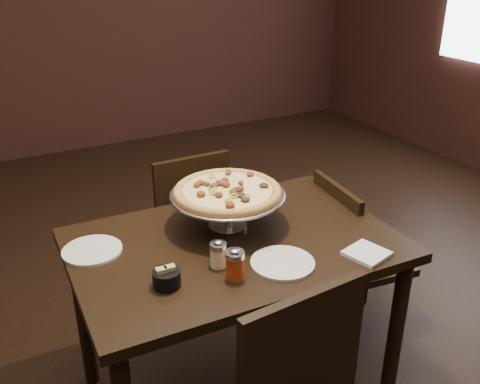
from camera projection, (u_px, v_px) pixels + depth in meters
name	position (u px, v px, depth m)	size (l,w,h in m)	color
room	(272.00, 69.00, 1.78)	(6.04, 7.04, 2.84)	black
dining_table	(235.00, 263.00, 2.07)	(1.24, 0.85, 0.76)	black
pizza_stand	(227.00, 192.00, 2.07)	(0.45, 0.45, 0.19)	#B1B1B8
parmesan_shaker	(218.00, 254.00, 1.85)	(0.06, 0.06, 0.10)	beige
pepper_flake_shaker	(235.00, 264.00, 1.78)	(0.07, 0.07, 0.12)	#992C0D
packet_caddy	(166.00, 278.00, 1.75)	(0.09, 0.09, 0.07)	black
napkin_stack	(367.00, 253.00, 1.93)	(0.14, 0.14, 0.01)	silver
plate_left	(92.00, 250.00, 1.95)	(0.22, 0.22, 0.01)	silver
plate_near	(282.00, 263.00, 1.87)	(0.23, 0.23, 0.01)	silver
serving_spatula	(261.00, 201.00, 2.00)	(0.15, 0.15, 0.02)	#B1B1B8
chair_far	(185.00, 219.00, 2.82)	(0.40, 0.40, 0.85)	black
chair_side	(352.00, 253.00, 2.54)	(0.42, 0.42, 0.82)	black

